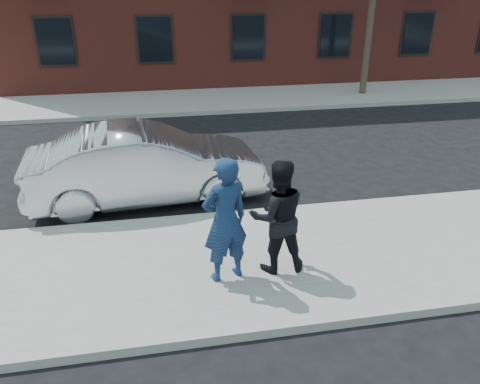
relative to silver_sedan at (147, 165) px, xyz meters
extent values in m
plane|color=black|center=(4.17, -2.76, -0.83)|extent=(100.00, 100.00, 0.00)
cube|color=gray|center=(4.17, -3.01, -0.75)|extent=(50.00, 3.50, 0.15)
cube|color=#999691|center=(4.17, -1.21, -0.75)|extent=(50.00, 0.10, 0.15)
cube|color=gray|center=(4.17, 8.49, -0.75)|extent=(50.00, 3.50, 0.15)
cube|color=#999691|center=(4.17, 6.69, -0.75)|extent=(50.00, 0.10, 0.15)
cube|color=black|center=(-3.33, 10.18, 1.37)|extent=(1.30, 0.06, 1.70)
cube|color=black|center=(8.07, 10.18, 1.37)|extent=(1.30, 0.06, 1.70)
cylinder|color=#31261D|center=(8.67, 8.24, 1.42)|extent=(0.26, 0.26, 4.20)
imported|color=#B7BABF|center=(0.00, 0.00, 0.00)|extent=(5.16, 2.17, 1.66)
imported|color=navy|center=(1.17, -3.41, 0.34)|extent=(0.86, 0.69, 2.04)
cube|color=black|center=(1.06, -3.22, 0.56)|extent=(0.10, 0.14, 0.08)
imported|color=black|center=(2.02, -3.31, 0.27)|extent=(0.93, 0.73, 1.90)
cube|color=black|center=(1.88, -3.12, 0.35)|extent=(0.09, 0.15, 0.06)
camera|label=1|loc=(0.25, -9.59, 3.73)|focal=35.00mm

